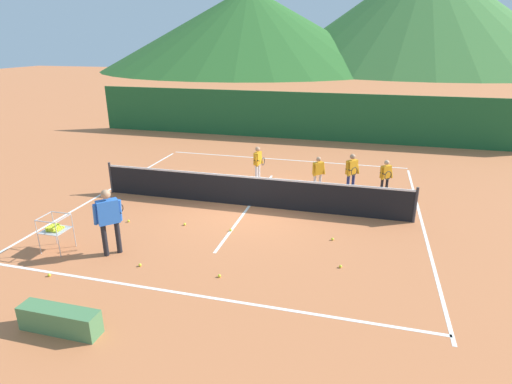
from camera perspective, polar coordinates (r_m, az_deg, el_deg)
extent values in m
plane|color=#C67042|center=(13.02, -0.90, -1.91)|extent=(120.00, 120.00, 0.00)
cube|color=white|center=(8.90, -9.80, -13.54)|extent=(10.18, 0.08, 0.01)
cube|color=white|center=(18.10, 3.82, 4.45)|extent=(10.18, 0.08, 0.01)
cube|color=white|center=(15.13, -19.80, 0.07)|extent=(0.08, 10.45, 0.01)
cube|color=white|center=(12.73, 21.79, -3.97)|extent=(0.08, 10.45, 0.01)
cube|color=white|center=(13.02, -0.90, -1.90)|extent=(0.08, 6.34, 0.01)
cylinder|color=#333338|center=(14.84, -19.26, 1.88)|extent=(0.08, 0.08, 1.05)
cylinder|color=#333338|center=(12.50, 21.00, -1.69)|extent=(0.08, 0.08, 1.05)
cube|color=black|center=(12.86, -0.92, -0.01)|extent=(9.61, 0.02, 0.92)
cube|color=white|center=(12.70, -0.93, 2.04)|extent=(9.61, 0.03, 0.06)
cylinder|color=black|center=(10.59, -20.00, -6.21)|extent=(0.12, 0.12, 0.82)
cylinder|color=black|center=(10.64, -18.36, -5.87)|extent=(0.12, 0.12, 0.82)
cube|color=blue|center=(10.34, -19.62, -2.57)|extent=(0.50, 0.51, 0.58)
sphere|color=tan|center=(10.19, -19.90, -0.30)|extent=(0.23, 0.23, 0.23)
cylinder|color=blue|center=(10.38, -21.18, -2.90)|extent=(0.22, 0.22, 0.56)
cylinder|color=blue|center=(10.44, -18.15, -2.41)|extent=(0.18, 0.18, 0.56)
torus|color=#262628|center=(10.69, -18.45, -2.17)|extent=(0.22, 0.23, 0.29)
cylinder|color=black|center=(10.47, -18.14, -2.62)|extent=(0.18, 0.17, 0.03)
cylinder|color=silver|center=(15.34, 0.40, 2.81)|extent=(0.09, 0.09, 0.63)
cylinder|color=silver|center=(15.12, 0.05, 2.56)|extent=(0.09, 0.09, 0.63)
cube|color=orange|center=(15.08, 0.23, 4.64)|extent=(0.22, 0.40, 0.45)
sphere|color=tan|center=(14.99, 0.23, 5.89)|extent=(0.18, 0.18, 0.18)
cylinder|color=orange|center=(15.26, 0.72, 4.73)|extent=(0.18, 0.09, 0.44)
cylinder|color=orange|center=(14.88, 0.02, 4.31)|extent=(0.14, 0.08, 0.44)
torus|color=#262628|center=(14.78, 0.99, 4.22)|extent=(0.06, 0.29, 0.29)
cylinder|color=black|center=(14.87, 0.11, 4.32)|extent=(0.22, 0.06, 0.03)
cylinder|color=silver|center=(14.44, 8.76, 1.37)|extent=(0.09, 0.09, 0.60)
cylinder|color=silver|center=(14.30, 8.05, 1.22)|extent=(0.09, 0.09, 0.60)
cube|color=orange|center=(14.22, 8.51, 3.23)|extent=(0.37, 0.37, 0.42)
sphere|color=tan|center=(14.13, 8.57, 4.46)|extent=(0.17, 0.17, 0.17)
cylinder|color=orange|center=(14.31, 9.27, 3.20)|extent=(0.16, 0.16, 0.41)
cylinder|color=orange|center=(14.08, 7.93, 2.97)|extent=(0.13, 0.13, 0.41)
cylinder|color=navy|center=(14.49, 13.14, 1.28)|extent=(0.10, 0.10, 0.67)
cylinder|color=navy|center=(14.30, 12.47, 1.08)|extent=(0.10, 0.10, 0.67)
cube|color=orange|center=(14.22, 12.98, 3.35)|extent=(0.39, 0.43, 0.47)
sphere|color=tan|center=(14.13, 13.10, 4.73)|extent=(0.19, 0.19, 0.19)
cylinder|color=orange|center=(14.37, 13.74, 3.34)|extent=(0.19, 0.17, 0.46)
cylinder|color=orange|center=(14.04, 12.47, 3.03)|extent=(0.15, 0.14, 0.46)
torus|color=#262628|center=(13.88, 13.29, 2.75)|extent=(0.20, 0.24, 0.29)
cylinder|color=black|center=(14.03, 12.53, 2.99)|extent=(0.19, 0.16, 0.03)
cylinder|color=black|center=(14.58, 17.46, 0.83)|extent=(0.09, 0.09, 0.59)
cylinder|color=black|center=(14.42, 16.83, 0.68)|extent=(0.09, 0.09, 0.59)
cube|color=orange|center=(14.35, 17.35, 2.66)|extent=(0.37, 0.36, 0.42)
sphere|color=#DBAD84|center=(14.26, 17.48, 3.86)|extent=(0.16, 0.16, 0.16)
cylinder|color=orange|center=(14.47, 18.05, 2.62)|extent=(0.16, 0.16, 0.41)
cylinder|color=orange|center=(14.19, 16.85, 2.40)|extent=(0.13, 0.13, 0.41)
torus|color=#262628|center=(14.01, 17.63, 2.16)|extent=(0.23, 0.22, 0.29)
cylinder|color=black|center=(14.17, 16.93, 2.43)|extent=(0.17, 0.18, 0.03)
cylinder|color=#B7B7BC|center=(11.65, -25.88, -4.45)|extent=(0.02, 0.02, 0.89)
cylinder|color=#B7B7BC|center=(11.30, -23.70, -4.84)|extent=(0.02, 0.02, 0.89)
cylinder|color=#B7B7BC|center=(11.28, -27.67, -5.55)|extent=(0.02, 0.02, 0.89)
cylinder|color=#B7B7BC|center=(10.92, -25.47, -5.99)|extent=(0.02, 0.02, 0.89)
cube|color=#B7B7BC|center=(11.24, -25.77, -4.71)|extent=(0.56, 0.56, 0.01)
cube|color=#B7B7BC|center=(11.31, -25.14, -2.59)|extent=(0.56, 0.02, 0.02)
cube|color=#B7B7BC|center=(10.93, -26.95, -3.66)|extent=(0.56, 0.02, 0.02)
cube|color=#B7B7BC|center=(11.30, -27.11, -2.94)|extent=(0.02, 0.56, 0.02)
cube|color=#B7B7BC|center=(10.94, -24.91, -3.30)|extent=(0.02, 0.56, 0.02)
sphere|color=yellow|center=(11.22, -26.71, -4.72)|extent=(0.07, 0.07, 0.07)
sphere|color=yellow|center=(11.27, -26.50, -4.59)|extent=(0.07, 0.07, 0.07)
sphere|color=yellow|center=(11.32, -26.29, -4.47)|extent=(0.07, 0.07, 0.07)
sphere|color=yellow|center=(11.35, -26.10, -4.36)|extent=(0.07, 0.07, 0.07)
sphere|color=yellow|center=(11.40, -25.87, -4.23)|extent=(0.07, 0.07, 0.07)
sphere|color=yellow|center=(11.19, -26.43, -4.76)|extent=(0.07, 0.07, 0.07)
sphere|color=yellow|center=(11.23, -26.24, -4.64)|extent=(0.07, 0.07, 0.07)
sphere|color=yellow|center=(11.27, -26.07, -4.52)|extent=(0.07, 0.07, 0.07)
sphere|color=yellow|center=(11.32, -25.83, -4.36)|extent=(0.07, 0.07, 0.07)
sphere|color=yellow|center=(11.35, -25.62, -4.27)|extent=(0.07, 0.07, 0.07)
sphere|color=yellow|center=(11.14, -26.19, -4.81)|extent=(0.07, 0.07, 0.07)
sphere|color=yellow|center=(11.19, -26.01, -4.67)|extent=(0.07, 0.07, 0.07)
sphere|color=yellow|center=(11.24, -25.79, -4.53)|extent=(0.07, 0.07, 0.07)
sphere|color=yellow|center=(11.28, -25.62, -4.43)|extent=(0.07, 0.07, 0.07)
sphere|color=yellow|center=(11.32, -25.40, -4.29)|extent=(0.07, 0.07, 0.07)
sphere|color=yellow|center=(11.10, -25.95, -4.87)|extent=(0.07, 0.07, 0.07)
sphere|color=yellow|center=(11.14, -25.72, -4.72)|extent=(0.07, 0.07, 0.07)
sphere|color=yellow|center=(11.19, -25.50, -4.59)|extent=(0.07, 0.07, 0.07)
sphere|color=yellow|center=(11.23, -25.32, -4.48)|extent=(0.07, 0.07, 0.07)
sphere|color=yellow|center=(11.28, -25.14, -4.34)|extent=(0.07, 0.07, 0.07)
sphere|color=yellow|center=(11.07, -25.68, -4.91)|extent=(0.07, 0.07, 0.07)
sphere|color=yellow|center=(11.11, -25.47, -4.75)|extent=(0.07, 0.07, 0.07)
sphere|color=yellow|center=(11.14, -25.28, -4.67)|extent=(0.07, 0.07, 0.07)
sphere|color=yellow|center=(11.19, -25.09, -4.52)|extent=(0.07, 0.07, 0.07)
sphere|color=yellow|center=(11.24, -24.87, -4.39)|extent=(0.07, 0.07, 0.07)
sphere|color=yellow|center=(11.21, -26.77, -4.46)|extent=(0.07, 0.07, 0.07)
sphere|color=yellow|center=(11.25, -26.54, -4.33)|extent=(0.07, 0.07, 0.07)
sphere|color=yellow|center=(11.29, -26.31, -4.22)|extent=(0.07, 0.07, 0.07)
sphere|color=yellow|center=(11.33, -26.12, -4.09)|extent=(0.07, 0.07, 0.07)
sphere|color=yellow|center=(11.38, -25.91, -3.95)|extent=(0.07, 0.07, 0.07)
sphere|color=yellow|center=(11.16, -26.51, -4.51)|extent=(0.07, 0.07, 0.07)
sphere|color=yellow|center=(11.20, -26.30, -4.38)|extent=(0.07, 0.07, 0.07)
sphere|color=yellow|center=(11.26, -26.09, -4.23)|extent=(0.07, 0.07, 0.07)
sphere|color=yellow|center=(11.29, -25.87, -4.13)|extent=(0.07, 0.07, 0.07)
sphere|color=yellow|center=(11.33, -25.66, -4.00)|extent=(0.07, 0.07, 0.07)
sphere|color=yellow|center=(11.13, -26.26, -4.53)|extent=(0.07, 0.07, 0.07)
sphere|color=yellow|center=(11.17, -26.03, -4.43)|extent=(0.07, 0.07, 0.07)
sphere|color=yellow|center=(11.21, -25.84, -4.31)|extent=(0.07, 0.07, 0.07)
sphere|color=yellow|center=(11.25, -25.62, -4.18)|extent=(0.07, 0.07, 0.07)
sphere|color=yellow|center=(11.29, -25.41, -4.04)|extent=(0.07, 0.07, 0.07)
sphere|color=yellow|center=(11.08, -25.98, -4.60)|extent=(0.07, 0.07, 0.07)
sphere|color=yellow|center=(11.12, -25.79, -4.47)|extent=(0.07, 0.07, 0.07)
sphere|color=yellow|center=(11.16, -25.59, -4.35)|extent=(0.07, 0.07, 0.07)
sphere|color=yellow|center=(12.42, -17.06, -3.82)|extent=(0.07, 0.07, 0.07)
sphere|color=yellow|center=(11.85, -9.74, -4.37)|extent=(0.07, 0.07, 0.07)
sphere|color=yellow|center=(11.03, 10.44, -6.35)|extent=(0.07, 0.07, 0.07)
sphere|color=yellow|center=(9.83, 11.50, -9.94)|extent=(0.07, 0.07, 0.07)
sphere|color=yellow|center=(10.37, -26.45, -10.13)|extent=(0.07, 0.07, 0.07)
sphere|color=yellow|center=(10.05, -15.60, -9.60)|extent=(0.07, 0.07, 0.07)
sphere|color=yellow|center=(9.32, -5.04, -11.36)|extent=(0.07, 0.07, 0.07)
sphere|color=yellow|center=(11.36, -3.48, -5.22)|extent=(0.07, 0.07, 0.07)
cube|color=#1E5B2D|center=(21.77, 6.03, 10.31)|extent=(22.39, 0.08, 2.40)
cube|color=#4C7F4C|center=(8.45, -25.27, -15.56)|extent=(1.50, 0.36, 0.46)
cone|color=#427A38|center=(81.75, 21.88, 21.76)|extent=(52.53, 52.53, 18.03)
cone|color=#2D6628|center=(76.19, -0.92, 21.47)|extent=(49.94, 49.94, 13.18)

